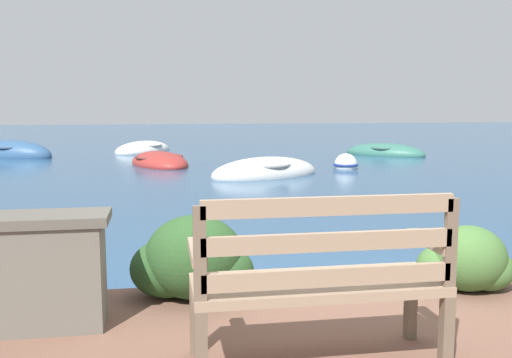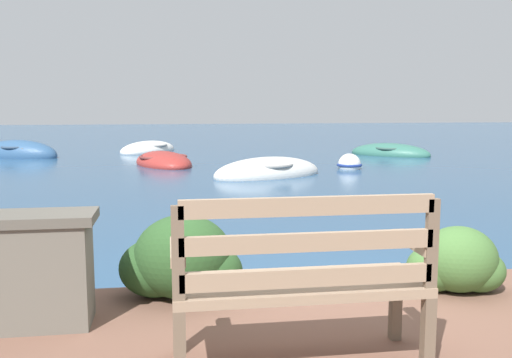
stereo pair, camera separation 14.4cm
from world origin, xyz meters
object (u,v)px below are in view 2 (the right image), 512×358
(park_bench, at_px, (301,277))
(rowboat_mid, at_px, (163,163))
(rowboat_outer, at_px, (18,155))
(rowboat_distant, at_px, (148,150))
(rowboat_nearest, at_px, (268,173))
(rowboat_far, at_px, (390,154))
(mooring_buoy, at_px, (349,165))

(park_bench, xyz_separation_m, rowboat_mid, (-0.81, 12.09, -0.65))
(park_bench, distance_m, rowboat_outer, 15.74)
(rowboat_distant, bearing_deg, rowboat_mid, -141.73)
(rowboat_mid, height_order, rowboat_outer, rowboat_outer)
(rowboat_nearest, relative_size, rowboat_far, 1.15)
(park_bench, bearing_deg, rowboat_far, 69.77)
(rowboat_nearest, distance_m, mooring_buoy, 2.44)
(rowboat_far, bearing_deg, park_bench, -71.74)
(park_bench, height_order, rowboat_far, park_bench)
(rowboat_outer, bearing_deg, park_bench, -48.33)
(rowboat_distant, relative_size, mooring_buoy, 4.68)
(park_bench, xyz_separation_m, mooring_buoy, (3.67, 10.51, -0.61))
(rowboat_nearest, distance_m, rowboat_mid, 3.50)
(rowboat_outer, bearing_deg, rowboat_mid, -10.39)
(rowboat_nearest, relative_size, mooring_buoy, 4.70)
(rowboat_outer, bearing_deg, mooring_buoy, -3.72)
(rowboat_far, distance_m, rowboat_distant, 7.76)
(park_bench, bearing_deg, rowboat_nearest, 84.50)
(rowboat_distant, xyz_separation_m, mooring_buoy, (5.01, -5.75, 0.04))
(rowboat_far, relative_size, rowboat_outer, 0.92)
(rowboat_outer, bearing_deg, rowboat_far, 17.17)
(rowboat_far, distance_m, mooring_buoy, 4.02)
(park_bench, xyz_separation_m, rowboat_far, (6.02, 13.78, -0.65))
(rowboat_far, bearing_deg, rowboat_mid, -124.29)
(mooring_buoy, bearing_deg, rowboat_outer, 153.41)
(rowboat_distant, bearing_deg, rowboat_far, -77.62)
(rowboat_mid, distance_m, rowboat_far, 7.03)
(park_bench, bearing_deg, mooring_buoy, 74.11)
(park_bench, height_order, rowboat_nearest, park_bench)
(rowboat_far, relative_size, rowboat_distant, 0.87)
(rowboat_nearest, bearing_deg, rowboat_outer, -63.37)
(park_bench, relative_size, rowboat_nearest, 0.46)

